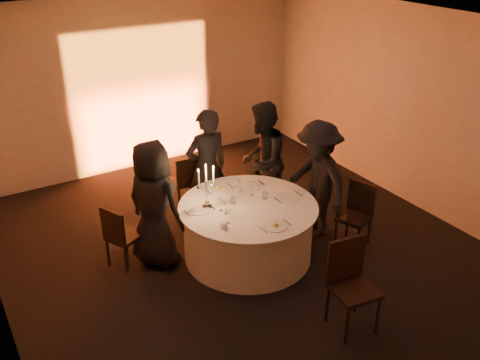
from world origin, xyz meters
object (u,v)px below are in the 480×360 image
guest_back_left (207,168)px  banquet_table (248,231)px  chair_back_left (186,179)px  chair_front (350,279)px  chair_right (357,211)px  chair_left (120,234)px  guest_back_right (262,161)px  candelabra (207,192)px  guest_right (317,180)px  chair_back_right (254,178)px  guest_left (154,204)px  coffee_cup (224,225)px

guest_back_left → banquet_table: bearing=92.2°
chair_back_left → chair_front: chair_front is taller
chair_right → chair_front: chair_front is taller
banquet_table → chair_left: bearing=157.2°
chair_right → guest_back_right: bearing=-175.4°
guest_back_right → candelabra: size_ratio=2.85×
chair_back_left → guest_right: bearing=129.3°
banquet_table → chair_left: size_ratio=2.06×
chair_left → guest_back_left: bearing=-98.5°
guest_back_left → chair_left: bearing=17.4°
chair_back_left → chair_left: bearing=38.5°
chair_back_right → guest_back_left: bearing=-30.1°
banquet_table → chair_back_left: 1.66m
banquet_table → chair_left: (-1.51, 0.64, 0.10)m
guest_left → candelabra: (0.60, -0.30, 0.14)m
chair_back_left → guest_back_right: (0.88, -0.78, 0.40)m
banquet_table → guest_right: guest_right is taller
chair_back_left → candelabra: (-0.38, -1.42, 0.51)m
guest_back_right → coffee_cup: (-1.32, -1.17, -0.08)m
chair_front → guest_left: (-1.32, 2.21, 0.26)m
guest_back_right → guest_right: (0.33, -0.87, -0.03)m
guest_right → chair_front: bearing=-27.5°
chair_left → coffee_cup: chair_left is taller
banquet_table → guest_left: guest_left is taller
chair_right → guest_right: size_ratio=0.53×
chair_left → chair_front: 2.91m
guest_back_left → chair_back_right: bearing=-176.1°
banquet_table → guest_left: 1.28m
banquet_table → guest_right: size_ratio=1.06×
coffee_cup → chair_left: bearing=136.4°
guest_left → chair_right: bearing=-138.2°
chair_front → coffee_cup: size_ratio=9.45×
banquet_table → guest_left: bearing=153.9°
chair_right → guest_left: size_ratio=0.53×
guest_back_right → candelabra: 1.42m
chair_front → guest_right: size_ratio=0.61×
guest_back_right → chair_right: bearing=73.4°
chair_back_right → guest_right: size_ratio=0.52×
chair_back_right → guest_left: 1.99m
chair_front → guest_right: guest_right is taller
chair_left → candelabra: size_ratio=1.41×
chair_front → candelabra: 2.08m
banquet_table → guest_left: (-1.07, 0.52, 0.46)m
candelabra → guest_left: bearing=153.7°
chair_back_right → chair_front: chair_front is taller
guest_back_left → guest_right: bearing=137.9°
chair_right → candelabra: bearing=-131.7°
chair_front → candelabra: size_ratio=1.68×
chair_back_right → guest_left: bearing=-15.5°
chair_back_right → guest_back_left: size_ratio=0.50×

